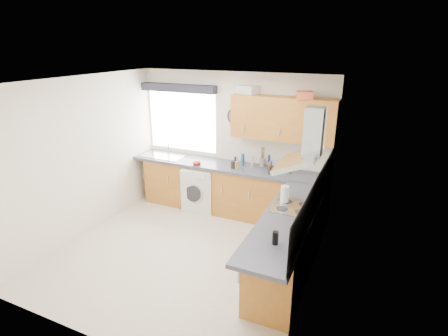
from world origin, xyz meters
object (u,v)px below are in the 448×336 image
at_px(extractor_hood, 306,146).
at_px(washing_machine, 200,188).
at_px(oven, 291,240).
at_px(upper_cabinets, 283,119).

distance_m(extractor_hood, washing_machine, 2.72).
relative_size(oven, washing_machine, 1.02).
bearing_deg(oven, washing_machine, 150.95).
distance_m(oven, upper_cabinets, 1.99).
height_order(oven, upper_cabinets, upper_cabinets).
distance_m(extractor_hood, upper_cabinets, 1.48).
bearing_deg(upper_cabinets, extractor_hood, -63.87).
relative_size(extractor_hood, washing_machine, 0.94).
bearing_deg(extractor_hood, upper_cabinets, 116.13).
xyz_separation_m(oven, upper_cabinets, (-0.55, 1.32, 1.38)).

